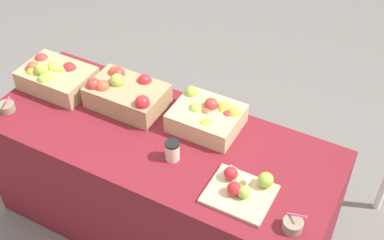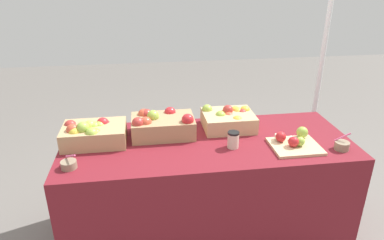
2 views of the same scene
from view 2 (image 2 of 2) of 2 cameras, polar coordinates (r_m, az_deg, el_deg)
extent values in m
plane|color=slate|center=(2.74, 2.25, -17.37)|extent=(10.00, 10.00, 0.00)
cube|color=maroon|center=(2.51, 2.38, -11.00)|extent=(1.90, 0.76, 0.74)
cube|color=tan|center=(2.36, -15.55, -2.28)|extent=(0.40, 0.28, 0.12)
sphere|color=#99B742|center=(2.36, -15.59, -1.20)|extent=(0.08, 0.08, 0.08)
sphere|color=#99B742|center=(2.25, -15.97, -2.24)|extent=(0.08, 0.08, 0.08)
sphere|color=#B2C64C|center=(2.36, -16.26, -0.99)|extent=(0.08, 0.08, 0.08)
sphere|color=#99B742|center=(2.36, -14.82, -1.16)|extent=(0.08, 0.08, 0.08)
sphere|color=red|center=(2.38, -14.30, -0.56)|extent=(0.08, 0.08, 0.08)
sphere|color=gold|center=(2.30, -18.51, -2.10)|extent=(0.08, 0.08, 0.08)
sphere|color=#99B742|center=(2.29, -17.34, -1.26)|extent=(0.08, 0.08, 0.08)
sphere|color=#D14C33|center=(2.31, -18.81, -1.59)|extent=(0.08, 0.08, 0.08)
sphere|color=#B2332D|center=(2.42, -19.15, -0.94)|extent=(0.08, 0.08, 0.08)
sphere|color=red|center=(2.39, -13.95, -0.90)|extent=(0.08, 0.08, 0.08)
sphere|color=gold|center=(2.28, -15.44, -2.28)|extent=(0.08, 0.08, 0.08)
cube|color=tan|center=(2.38, -4.73, -1.04)|extent=(0.42, 0.27, 0.13)
sphere|color=#D14C33|center=(2.43, -7.85, 0.89)|extent=(0.08, 0.08, 0.08)
sphere|color=#B2332D|center=(2.29, -8.78, -0.52)|extent=(0.08, 0.08, 0.08)
sphere|color=#B2332D|center=(2.43, -7.42, 0.87)|extent=(0.08, 0.08, 0.08)
sphere|color=#99B742|center=(2.36, -6.35, 0.65)|extent=(0.08, 0.08, 0.08)
sphere|color=#D14C33|center=(2.30, -7.53, -0.44)|extent=(0.08, 0.08, 0.08)
sphere|color=red|center=(2.45, -3.59, 1.21)|extent=(0.08, 0.08, 0.08)
sphere|color=red|center=(2.29, -0.71, 0.03)|extent=(0.08, 0.08, 0.08)
cube|color=tan|center=(2.50, 5.92, -0.10)|extent=(0.35, 0.29, 0.11)
sphere|color=gold|center=(2.56, 7.01, 1.43)|extent=(0.08, 0.08, 0.08)
sphere|color=gold|center=(2.42, 7.37, -0.15)|extent=(0.08, 0.08, 0.08)
sphere|color=#99B742|center=(2.53, 2.48, 1.71)|extent=(0.08, 0.08, 0.08)
sphere|color=#B2332D|center=(2.51, 5.85, 1.60)|extent=(0.08, 0.08, 0.08)
sphere|color=#99B742|center=(2.46, 4.65, 0.64)|extent=(0.08, 0.08, 0.08)
sphere|color=#D14C33|center=(2.48, 5.98, 0.48)|extent=(0.08, 0.08, 0.08)
sphere|color=gold|center=(2.55, 7.39, 1.25)|extent=(0.08, 0.08, 0.08)
sphere|color=#B2332D|center=(2.54, 8.13, 1.02)|extent=(0.08, 0.08, 0.08)
sphere|color=gold|center=(2.56, 8.60, 1.50)|extent=(0.08, 0.08, 0.08)
cube|color=#D1B284|center=(2.33, 16.41, -4.12)|extent=(0.30, 0.26, 0.02)
cube|color=beige|center=(2.38, 15.94, -2.89)|extent=(0.04, 0.04, 0.03)
sphere|color=#99B742|center=(2.31, 17.16, -3.35)|extent=(0.06, 0.06, 0.06)
sphere|color=red|center=(2.29, 16.17, -3.41)|extent=(0.07, 0.07, 0.07)
cube|color=beige|center=(2.36, 13.81, -2.73)|extent=(0.04, 0.04, 0.04)
sphere|color=#99B742|center=(2.42, 17.48, -1.91)|extent=(0.08, 0.08, 0.08)
sphere|color=red|center=(2.33, 14.24, -2.66)|extent=(0.07, 0.07, 0.07)
cylinder|color=gray|center=(2.40, 23.18, -3.86)|extent=(0.09, 0.09, 0.05)
cylinder|color=#EA598C|center=(2.39, 23.28, -2.54)|extent=(0.09, 0.04, 0.06)
cylinder|color=gray|center=(2.13, -19.39, -6.87)|extent=(0.09, 0.09, 0.04)
cylinder|color=#EA598C|center=(2.12, -19.16, -5.53)|extent=(0.08, 0.09, 0.05)
cylinder|color=beige|center=(2.24, 6.70, -3.34)|extent=(0.07, 0.07, 0.10)
cylinder|color=black|center=(2.21, 6.76, -2.09)|extent=(0.07, 0.07, 0.01)
cylinder|color=white|center=(3.26, 20.25, 8.20)|extent=(0.04, 0.04, 2.01)
camera|label=1|loc=(1.70, 79.54, 34.06)|focal=47.45mm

